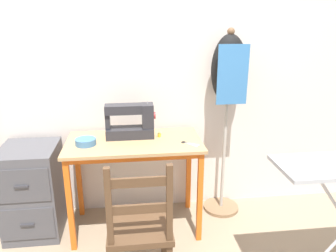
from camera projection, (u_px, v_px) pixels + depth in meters
ground_plane at (138, 247)px, 2.54m from camera, size 14.00×14.00×0.00m
wall_back at (131, 71)px, 2.73m from camera, size 10.00×0.05×2.55m
sewing_table at (134, 154)px, 2.58m from camera, size 1.05×0.56×0.78m
sewing_machine at (132, 122)px, 2.60m from camera, size 0.40×0.16×0.30m
fabric_bowl at (86, 142)px, 2.47m from camera, size 0.16×0.16×0.05m
scissors at (187, 143)px, 2.51m from camera, size 0.13×0.12×0.01m
thread_spool_near_machine at (159, 135)px, 2.63m from camera, size 0.03×0.03×0.04m
wooden_chair at (140, 229)px, 2.04m from camera, size 0.40×0.38×0.93m
filing_cabinet at (33, 190)px, 2.65m from camera, size 0.43×0.48×0.74m
dress_form at (228, 83)px, 2.69m from camera, size 0.32×0.32×1.62m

